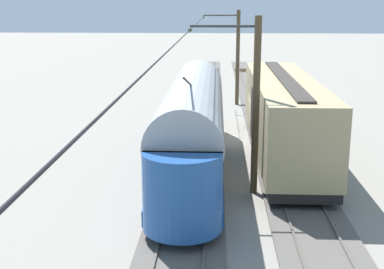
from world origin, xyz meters
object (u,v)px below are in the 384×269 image
object	(u,v)px
vintage_streetcar	(193,122)
catenary_pole_mid_near	(254,103)
coach_adjacent	(283,114)
catenary_pole_foreground	(237,56)

from	to	relation	value
vintage_streetcar	catenary_pole_mid_near	xyz separation A→B (m)	(-2.51, 2.82, 1.41)
vintage_streetcar	coach_adjacent	distance (m)	4.95
coach_adjacent	vintage_streetcar	bearing A→B (deg)	29.09
coach_adjacent	catenary_pole_foreground	bearing A→B (deg)	-82.60
catenary_pole_foreground	catenary_pole_mid_near	bearing A→B (deg)	90.00
catenary_pole_mid_near	coach_adjacent	bearing A→B (deg)	-109.11
coach_adjacent	catenary_pole_mid_near	distance (m)	5.74
vintage_streetcar	coach_adjacent	bearing A→B (deg)	-150.91
coach_adjacent	catenary_pole_foreground	world-z (taller)	catenary_pole_foreground
coach_adjacent	catenary_pole_mid_near	xyz separation A→B (m)	(1.81, 5.23, 1.51)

